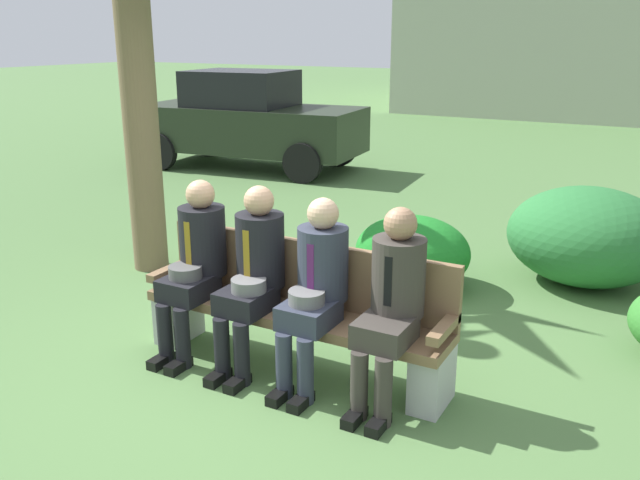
# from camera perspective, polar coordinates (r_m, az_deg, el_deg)

# --- Properties ---
(ground_plane) EXTENTS (80.00, 80.00, 0.00)m
(ground_plane) POSITION_cam_1_polar(r_m,az_deg,el_deg) (4.88, -5.00, -10.92)
(ground_plane) COLOR #4F753F
(park_bench) EXTENTS (2.27, 0.44, 0.90)m
(park_bench) POSITION_cam_1_polar(r_m,az_deg,el_deg) (4.75, -1.99, -5.87)
(park_bench) COLOR brown
(park_bench) RESTS_ON ground
(seated_man_leftmost) EXTENTS (0.34, 0.72, 1.29)m
(seated_man_leftmost) POSITION_cam_1_polar(r_m,az_deg,el_deg) (4.96, -10.54, -1.62)
(seated_man_leftmost) COLOR black
(seated_man_leftmost) RESTS_ON ground
(seated_man_centerleft) EXTENTS (0.34, 0.72, 1.30)m
(seated_man_centerleft) POSITION_cam_1_polar(r_m,az_deg,el_deg) (4.67, -5.67, -2.54)
(seated_man_centerleft) COLOR black
(seated_man_centerleft) RESTS_ON ground
(seated_man_centerright) EXTENTS (0.34, 0.72, 1.27)m
(seated_man_centerright) POSITION_cam_1_polar(r_m,az_deg,el_deg) (4.42, -0.36, -3.76)
(seated_man_centerright) COLOR #2D3342
(seated_man_centerright) RESTS_ON ground
(seated_man_rightmost) EXTENTS (0.34, 0.72, 1.28)m
(seated_man_rightmost) POSITION_cam_1_polar(r_m,az_deg,el_deg) (4.21, 6.15, -4.92)
(seated_man_rightmost) COLOR #38332D
(seated_man_rightmost) RESTS_ON ground
(shrub_mid_lawn) EXTENTS (1.08, 0.99, 0.68)m
(shrub_mid_lawn) POSITION_cam_1_polar(r_m,az_deg,el_deg) (6.31, 7.84, -1.03)
(shrub_mid_lawn) COLOR #1C7924
(shrub_mid_lawn) RESTS_ON ground
(shrub_far_lawn) EXTENTS (1.48, 1.36, 0.93)m
(shrub_far_lawn) POSITION_cam_1_polar(r_m,az_deg,el_deg) (6.80, 21.75, 0.31)
(shrub_far_lawn) COLOR #2B7337
(shrub_far_lawn) RESTS_ON ground
(parked_car_near) EXTENTS (4.03, 2.02, 1.68)m
(parked_car_near) POSITION_cam_1_polar(r_m,az_deg,el_deg) (11.93, -6.14, 10.07)
(parked_car_near) COLOR #232D1E
(parked_car_near) RESTS_ON ground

